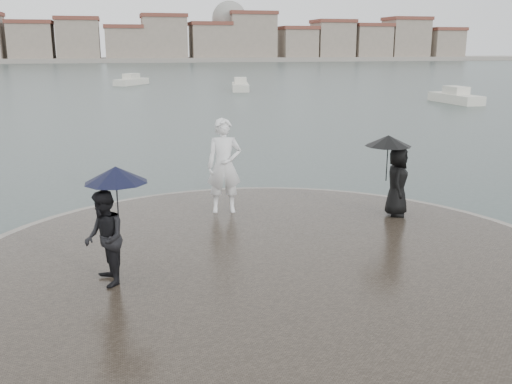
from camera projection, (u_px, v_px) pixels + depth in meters
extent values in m
cylinder|color=gray|center=(272.00, 275.00, 10.74)|extent=(12.50, 12.50, 0.32)
cylinder|color=#2D261E|center=(272.00, 274.00, 10.73)|extent=(11.90, 11.90, 0.36)
imported|color=white|center=(224.00, 166.00, 13.86)|extent=(0.92, 0.67, 2.31)
imported|color=black|center=(104.00, 238.00, 9.63)|extent=(0.77, 0.91, 1.66)
cylinder|color=black|center=(118.00, 206.00, 9.65)|extent=(0.02, 0.02, 0.90)
cone|color=black|center=(116.00, 175.00, 9.51)|extent=(1.07, 1.07, 0.28)
imported|color=black|center=(397.00, 182.00, 13.64)|extent=(0.85, 0.97, 1.66)
cylinder|color=black|center=(387.00, 162.00, 13.56)|extent=(0.02, 0.02, 0.90)
cone|color=black|center=(388.00, 141.00, 13.43)|extent=(1.11, 1.11, 0.26)
cube|color=gray|center=(125.00, 60.00, 160.83)|extent=(260.00, 20.00, 1.20)
cube|color=gray|center=(32.00, 44.00, 151.46)|extent=(11.00, 10.00, 10.00)
cube|color=brown|center=(30.00, 22.00, 150.10)|extent=(11.60, 10.60, 1.00)
cube|color=gray|center=(79.00, 42.00, 154.07)|extent=(11.00, 10.00, 11.00)
cube|color=brown|center=(77.00, 19.00, 152.58)|extent=(11.60, 10.60, 1.00)
cube|color=gray|center=(124.00, 46.00, 157.04)|extent=(10.00, 10.00, 9.00)
cube|color=brown|center=(123.00, 27.00, 155.80)|extent=(10.60, 10.60, 1.00)
cube|color=gray|center=(164.00, 40.00, 159.16)|extent=(12.00, 10.00, 12.00)
cube|color=brown|center=(163.00, 16.00, 157.55)|extent=(12.60, 10.60, 1.00)
cube|color=gray|center=(210.00, 44.00, 162.36)|extent=(11.00, 10.00, 10.00)
cube|color=brown|center=(210.00, 24.00, 161.00)|extent=(11.60, 10.60, 1.00)
cube|color=gray|center=(251.00, 38.00, 164.71)|extent=(13.00, 10.00, 13.00)
cube|color=brown|center=(251.00, 13.00, 162.98)|extent=(13.60, 10.60, 1.00)
cube|color=gray|center=(297.00, 46.00, 168.39)|extent=(10.00, 10.00, 9.00)
cube|color=brown|center=(298.00, 28.00, 167.15)|extent=(10.60, 10.60, 1.00)
cube|color=gray|center=(332.00, 42.00, 170.64)|extent=(11.00, 10.00, 11.00)
cube|color=brown|center=(333.00, 21.00, 169.15)|extent=(11.60, 10.60, 1.00)
cube|color=gray|center=(369.00, 44.00, 173.49)|extent=(11.00, 10.00, 10.00)
cube|color=brown|center=(370.00, 25.00, 172.12)|extent=(11.60, 10.60, 1.00)
cube|color=gray|center=(406.00, 41.00, 175.96)|extent=(12.00, 10.00, 12.00)
cube|color=brown|center=(407.00, 19.00, 174.35)|extent=(12.60, 10.60, 1.00)
cube|color=gray|center=(443.00, 46.00, 179.29)|extent=(10.00, 10.00, 9.00)
cube|color=brown|center=(444.00, 29.00, 178.05)|extent=(10.60, 10.60, 1.00)
sphere|color=gray|center=(229.00, 19.00, 163.87)|extent=(10.00, 10.00, 10.00)
cube|color=beige|center=(132.00, 83.00, 65.75)|extent=(4.24, 5.53, 0.90)
cube|color=beige|center=(131.00, 77.00, 65.60)|extent=(2.07, 2.33, 0.90)
cube|color=beige|center=(240.00, 88.00, 57.49)|extent=(2.58, 5.70, 0.90)
cube|color=beige|center=(240.00, 82.00, 57.34)|extent=(1.55, 2.19, 0.90)
cube|color=beige|center=(455.00, 100.00, 44.81)|extent=(1.70, 5.53, 0.90)
cube|color=beige|center=(456.00, 92.00, 44.66)|extent=(1.24, 2.02, 0.90)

